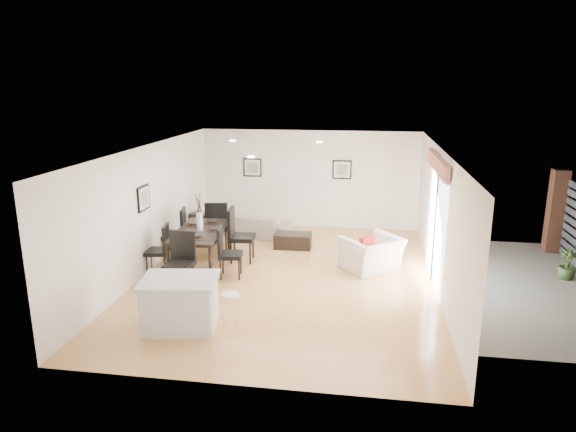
# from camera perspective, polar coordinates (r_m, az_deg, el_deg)

# --- Properties ---
(ground) EXTENTS (8.00, 8.00, 0.00)m
(ground) POSITION_cam_1_polar(r_m,az_deg,el_deg) (10.82, -0.09, -6.85)
(ground) COLOR #DEAA5B
(ground) RESTS_ON ground
(wall_back) EXTENTS (6.00, 0.04, 2.70)m
(wall_back) POSITION_cam_1_polar(r_m,az_deg,el_deg) (14.27, 2.38, 4.09)
(wall_back) COLOR white
(wall_back) RESTS_ON ground
(wall_front) EXTENTS (6.00, 0.04, 2.70)m
(wall_front) POSITION_cam_1_polar(r_m,az_deg,el_deg) (6.68, -5.45, -8.51)
(wall_front) COLOR white
(wall_front) RESTS_ON ground
(wall_left) EXTENTS (0.04, 8.00, 2.70)m
(wall_left) POSITION_cam_1_polar(r_m,az_deg,el_deg) (11.25, -15.38, 0.67)
(wall_left) COLOR white
(wall_left) RESTS_ON ground
(wall_right) EXTENTS (0.04, 8.00, 2.70)m
(wall_right) POSITION_cam_1_polar(r_m,az_deg,el_deg) (10.39, 16.48, -0.56)
(wall_right) COLOR white
(wall_right) RESTS_ON ground
(ceiling) EXTENTS (6.00, 8.00, 0.02)m
(ceiling) POSITION_cam_1_polar(r_m,az_deg,el_deg) (10.15, -0.10, 7.48)
(ceiling) COLOR white
(ceiling) RESTS_ON wall_back
(sofa) EXTENTS (2.11, 1.15, 0.58)m
(sofa) POSITION_cam_1_polar(r_m,az_deg,el_deg) (13.69, -4.03, -0.95)
(sofa) COLOR gray
(sofa) RESTS_ON ground
(armchair) EXTENTS (1.52, 1.50, 0.74)m
(armchair) POSITION_cam_1_polar(r_m,az_deg,el_deg) (11.25, 9.24, -4.18)
(armchair) COLOR beige
(armchair) RESTS_ON ground
(courtyard_plant_b) EXTENTS (0.41, 0.41, 0.63)m
(courtyard_plant_b) POSITION_cam_1_polar(r_m,az_deg,el_deg) (12.11, 28.63, -4.76)
(courtyard_plant_b) COLOR #385323
(courtyard_plant_b) RESTS_ON ground
(dining_table) EXTENTS (1.14, 2.08, 0.84)m
(dining_table) POSITION_cam_1_polar(r_m,az_deg,el_deg) (11.37, -9.72, -1.97)
(dining_table) COLOR black
(dining_table) RESTS_ON ground
(dining_chair_wnear) EXTENTS (0.55, 0.55, 1.06)m
(dining_chair_wnear) POSITION_cam_1_polar(r_m,az_deg,el_deg) (11.23, -13.94, -3.29)
(dining_chair_wnear) COLOR black
(dining_chair_wnear) RESTS_ON ground
(dining_chair_wfar) EXTENTS (0.62, 0.62, 1.17)m
(dining_chair_wfar) POSITION_cam_1_polar(r_m,az_deg,el_deg) (12.10, -12.11, -1.58)
(dining_chair_wfar) COLOR black
(dining_chair_wfar) RESTS_ON ground
(dining_chair_enear) EXTENTS (0.55, 0.55, 1.08)m
(dining_chair_enear) POSITION_cam_1_polar(r_m,az_deg,el_deg) (10.74, -6.92, -3.71)
(dining_chair_enear) COLOR black
(dining_chair_enear) RESTS_ON ground
(dining_chair_efar) EXTENTS (0.59, 0.59, 1.23)m
(dining_chair_efar) POSITION_cam_1_polar(r_m,az_deg,el_deg) (11.65, -5.67, -1.77)
(dining_chair_efar) COLOR black
(dining_chair_efar) RESTS_ON ground
(dining_chair_head) EXTENTS (0.55, 0.55, 1.16)m
(dining_chair_head) POSITION_cam_1_polar(r_m,az_deg,el_deg) (10.29, -11.83, -4.51)
(dining_chair_head) COLOR black
(dining_chair_head) RESTS_ON ground
(dining_chair_foot) EXTENTS (0.61, 0.61, 1.19)m
(dining_chair_foot) POSITION_cam_1_polar(r_m,az_deg,el_deg) (12.53, -7.86, -0.76)
(dining_chair_foot) COLOR black
(dining_chair_foot) RESTS_ON ground
(vase) EXTENTS (0.99, 1.55, 0.82)m
(vase) POSITION_cam_1_polar(r_m,az_deg,el_deg) (11.26, -9.81, -0.04)
(vase) COLOR white
(vase) RESTS_ON dining_table
(coffee_table) EXTENTS (0.91, 0.56, 0.36)m
(coffee_table) POSITION_cam_1_polar(r_m,az_deg,el_deg) (12.66, 0.55, -2.74)
(coffee_table) COLOR black
(coffee_table) RESTS_ON ground
(side_table) EXTENTS (0.61, 0.61, 0.66)m
(side_table) POSITION_cam_1_polar(r_m,az_deg,el_deg) (13.65, -9.50, -0.98)
(side_table) COLOR black
(side_table) RESTS_ON ground
(table_lamp) EXTENTS (0.25, 0.25, 0.47)m
(table_lamp) POSITION_cam_1_polar(r_m,az_deg,el_deg) (13.50, -9.62, 1.63)
(table_lamp) COLOR white
(table_lamp) RESTS_ON side_table
(cushion) EXTENTS (0.33, 0.35, 0.37)m
(cushion) POSITION_cam_1_polar(r_m,az_deg,el_deg) (11.08, 8.74, -3.18)
(cushion) COLOR maroon
(cushion) RESTS_ON armchair
(kitchen_island) EXTENTS (1.35, 1.11, 0.86)m
(kitchen_island) POSITION_cam_1_polar(r_m,az_deg,el_deg) (8.77, -11.89, -9.43)
(kitchen_island) COLOR silver
(kitchen_island) RESTS_ON ground
(bar_stool) EXTENTS (0.30, 0.30, 0.65)m
(bar_stool) POSITION_cam_1_polar(r_m,az_deg,el_deg) (8.47, -6.46, -9.18)
(bar_stool) COLOR white
(bar_stool) RESTS_ON ground
(framed_print_back_left) EXTENTS (0.52, 0.04, 0.52)m
(framed_print_back_left) POSITION_cam_1_polar(r_m,az_deg,el_deg) (14.46, -3.96, 5.41)
(framed_print_back_left) COLOR black
(framed_print_back_left) RESTS_ON wall_back
(framed_print_back_right) EXTENTS (0.52, 0.04, 0.52)m
(framed_print_back_right) POSITION_cam_1_polar(r_m,az_deg,el_deg) (14.12, 6.02, 5.14)
(framed_print_back_right) COLOR black
(framed_print_back_right) RESTS_ON wall_back
(framed_print_left_wall) EXTENTS (0.04, 0.52, 0.52)m
(framed_print_left_wall) POSITION_cam_1_polar(r_m,az_deg,el_deg) (10.99, -15.76, 1.93)
(framed_print_left_wall) COLOR black
(framed_print_left_wall) RESTS_ON wall_left
(sliding_door) EXTENTS (0.12, 2.70, 2.57)m
(sliding_door) POSITION_cam_1_polar(r_m,az_deg,el_deg) (10.60, 16.16, 1.52)
(sliding_door) COLOR white
(sliding_door) RESTS_ON wall_right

